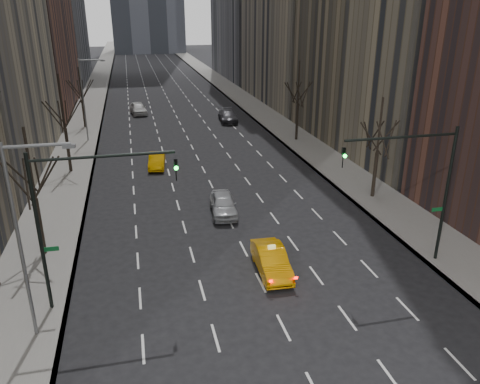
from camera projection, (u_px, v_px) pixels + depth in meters
sidewalk_left at (92, 102)px, 75.63m from camera, size 4.50×320.00×0.15m
sidewalk_right at (239, 96)px, 80.83m from camera, size 4.50×320.00×0.15m
tree_lw_b at (35, 199)px, 27.18m from camera, size 3.36×3.50×7.82m
tree_lw_c at (65, 130)px, 41.58m from camera, size 3.36×3.50×8.74m
tree_lw_d at (82, 100)px, 58.09m from camera, size 3.36×3.50×7.36m
tree_rw_b at (377, 153)px, 35.91m from camera, size 3.36×3.50×7.82m
tree_rw_c at (298, 105)px, 52.12m from camera, size 3.36×3.50×8.74m
traffic_mast_left at (74, 205)px, 21.71m from camera, size 6.69×0.39×8.00m
traffic_mast_right at (423, 176)px, 25.58m from camera, size 6.69×0.39×8.00m
streetlight_near at (25, 224)px, 19.48m from camera, size 2.83×0.22×9.00m
streetlight_far at (86, 92)px, 51.24m from camera, size 2.83×0.22×9.00m
taxi_sedan at (271, 260)px, 26.45m from camera, size 1.75×4.53×1.47m
silver_sedan_ahead at (223, 204)px, 34.05m from camera, size 2.21×4.63×1.53m
far_taxi at (157, 161)px, 44.17m from camera, size 1.91×4.27×1.36m
far_suv_grey at (228, 116)px, 62.26m from camera, size 2.51×5.48×1.55m
far_car_white at (138, 108)px, 66.86m from camera, size 2.63×5.22×1.71m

